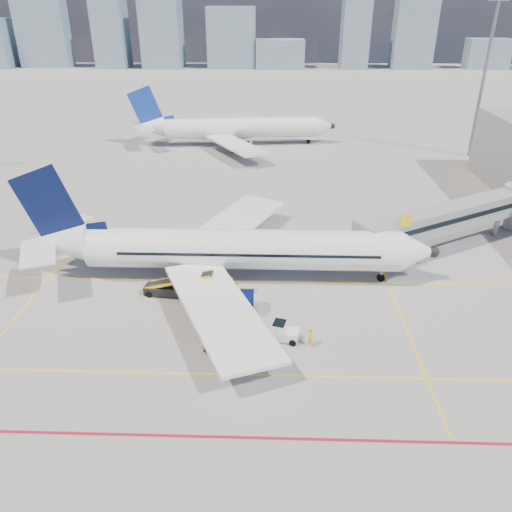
{
  "coord_description": "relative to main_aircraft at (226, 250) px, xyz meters",
  "views": [
    {
      "loc": [
        2.32,
        -34.99,
        24.69
      ],
      "look_at": [
        1.02,
        5.68,
        4.0
      ],
      "focal_mm": 35.0,
      "sensor_mm": 36.0,
      "label": 1
    }
  ],
  "objects": [
    {
      "name": "cargo_dolly",
      "position": [
        1.08,
        -11.08,
        -2.02
      ],
      "size": [
        4.21,
        2.34,
        2.19
      ],
      "rotation": [
        0.0,
        0.0,
        0.15
      ],
      "color": "black",
      "rests_on": "ground"
    },
    {
      "name": "main_aircraft",
      "position": [
        0.0,
        0.0,
        0.0
      ],
      "size": [
        40.69,
        35.46,
        11.86
      ],
      "rotation": [
        0.0,
        0.0,
        -0.0
      ],
      "color": "white",
      "rests_on": "ground"
    },
    {
      "name": "floodlight_mast_ne",
      "position": [
        40.03,
        46.5,
        10.37
      ],
      "size": [
        3.2,
        0.61,
        25.45
      ],
      "color": "gray",
      "rests_on": "ground"
    },
    {
      "name": "ramp_worker",
      "position": [
        7.68,
        -10.81,
        -2.36
      ],
      "size": [
        0.45,
        0.65,
        1.72
      ],
      "primitive_type": "imported",
      "rotation": [
        0.0,
        0.0,
        1.52
      ],
      "color": "gold",
      "rests_on": "ground"
    },
    {
      "name": "ground",
      "position": [
        2.03,
        -8.5,
        -3.22
      ],
      "size": [
        420.0,
        420.0,
        0.0
      ],
      "primitive_type": "plane",
      "color": "gray",
      "rests_on": "ground"
    },
    {
      "name": "baggage_tug",
      "position": [
        5.47,
        -10.03,
        -2.44
      ],
      "size": [
        2.6,
        1.95,
        1.63
      ],
      "rotation": [
        0.0,
        0.0,
        -0.26
      ],
      "color": "white",
      "rests_on": "ground"
    },
    {
      "name": "jet_bridge",
      "position": [
        25.54,
        8.41,
        0.52
      ],
      "size": [
        23.55,
        15.78,
        6.3
      ],
      "color": "gray",
      "rests_on": "ground"
    },
    {
      "name": "second_aircraft",
      "position": [
        -3.19,
        52.63,
        0.0
      ],
      "size": [
        39.09,
        34.0,
        11.44
      ],
      "rotation": [
        0.0,
        0.0,
        0.11
      ],
      "color": "white",
      "rests_on": "ground"
    },
    {
      "name": "belt_loader",
      "position": [
        -4.93,
        -3.3,
        -2.52
      ],
      "size": [
        6.75,
        2.33,
        2.71
      ],
      "rotation": [
        0.0,
        0.0,
        -0.12
      ],
      "color": "black",
      "rests_on": "ground"
    },
    {
      "name": "distant_skyline",
      "position": [
        -17.65,
        181.5,
        9.18
      ],
      "size": [
        245.61,
        15.81,
        30.23
      ],
      "color": "slate",
      "rests_on": "ground"
    },
    {
      "name": "apron_markings",
      "position": [
        1.46,
        -12.41,
        -3.21
      ],
      "size": [
        90.0,
        35.12,
        0.01
      ],
      "color": "yellow",
      "rests_on": "ground"
    }
  ]
}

